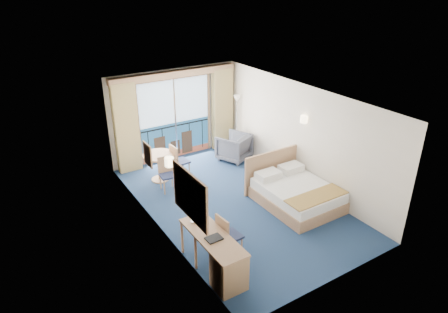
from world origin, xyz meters
TOP-DOWN VIEW (x-y plane):
  - floor at (0.00, 0.00)m, footprint 6.50×6.50m
  - room_walls at (0.00, 0.00)m, footprint 4.04×6.54m
  - balcony_door at (-0.01, 3.22)m, footprint 2.36×0.03m
  - curtain_left at (-1.55, 3.07)m, footprint 0.65×0.22m
  - curtain_right at (1.55, 3.07)m, footprint 0.65×0.22m
  - pelmet at (0.00, 3.10)m, footprint 3.80×0.25m
  - mirror at (-1.97, -1.50)m, footprint 0.05×1.25m
  - wall_print at (-1.97, 0.45)m, footprint 0.04×0.42m
  - sconce_left at (-1.94, -0.60)m, footprint 0.18×0.18m
  - sconce_right at (1.94, -0.15)m, footprint 0.18×0.18m
  - bed at (1.21, -0.82)m, footprint 1.68×2.00m
  - nightstand at (1.75, 0.57)m, footprint 0.47×0.45m
  - phone at (1.76, 0.61)m, footprint 0.24×0.21m
  - armchair at (1.36, 2.10)m, footprint 1.14×1.15m
  - floor_lamp at (1.86, 2.71)m, footprint 0.24×0.24m
  - desk at (-1.71, -2.26)m, footprint 0.57×1.64m
  - desk_chair at (-1.28, -1.63)m, footprint 0.45×0.44m
  - folder at (-1.73, -1.91)m, footprint 0.30×0.23m
  - desk_lamp at (-1.80, -1.25)m, footprint 0.12×0.12m
  - round_table at (-1.08, 2.07)m, footprint 0.85×0.85m
  - table_chair_a at (-0.59, 1.92)m, footprint 0.46×0.45m
  - table_chair_b at (-1.12, 1.48)m, footprint 0.43×0.44m

SIDE VIEW (x-z plane):
  - floor at x=0.00m, z-range 0.00..0.00m
  - bed at x=1.21m, z-range -0.23..0.82m
  - nightstand at x=1.75m, z-range 0.00..0.61m
  - armchair at x=1.36m, z-range 0.00..0.80m
  - desk at x=-1.71m, z-range 0.04..0.81m
  - table_chair_b at x=-1.12m, z-range 0.06..0.97m
  - desk_chair at x=-1.28m, z-range 0.06..1.02m
  - table_chair_a at x=-0.59m, z-range 0.06..1.03m
  - round_table at x=-1.08m, z-range 0.20..0.96m
  - phone at x=1.76m, z-range 0.61..0.70m
  - folder at x=-1.73m, z-range 0.77..0.80m
  - desk_lamp at x=-1.80m, z-range 0.88..1.34m
  - balcony_door at x=-0.01m, z-range -0.12..2.40m
  - curtain_left at x=-1.55m, z-range 0.00..2.55m
  - curtain_right at x=1.55m, z-range 0.00..2.55m
  - floor_lamp at x=1.86m, z-range 0.46..2.22m
  - mirror at x=-1.97m, z-range 1.08..2.03m
  - wall_print at x=-1.97m, z-range 1.34..1.86m
  - room_walls at x=0.00m, z-range 0.42..3.14m
  - sconce_left at x=-1.94m, z-range 1.76..1.94m
  - sconce_right at x=1.94m, z-range 1.76..1.94m
  - pelmet at x=0.00m, z-range 2.49..2.67m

